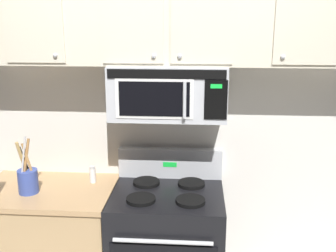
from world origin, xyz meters
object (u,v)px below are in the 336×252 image
object	(u,v)px
stove_range	(167,249)
salt_shaker	(93,174)
over_range_microwave	(169,91)
utensil_crock_blue	(28,179)

from	to	relation	value
stove_range	salt_shaker	xyz separation A→B (m)	(-0.55, 0.14, 0.49)
over_range_microwave	salt_shaker	size ratio (longest dim) A/B	6.28
stove_range	salt_shaker	size ratio (longest dim) A/B	9.26
stove_range	utensil_crock_blue	world-z (taller)	utensil_crock_blue
stove_range	over_range_microwave	size ratio (longest dim) A/B	1.47
utensil_crock_blue	salt_shaker	distance (m)	0.44
over_range_microwave	utensil_crock_blue	xyz separation A→B (m)	(-0.94, -0.19, -0.57)
stove_range	salt_shaker	bearing A→B (deg)	165.93
salt_shaker	over_range_microwave	bearing A→B (deg)	-2.19
utensil_crock_blue	over_range_microwave	bearing A→B (deg)	11.30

